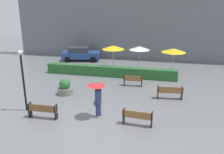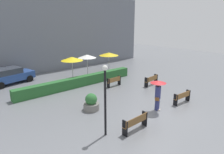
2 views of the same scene
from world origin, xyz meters
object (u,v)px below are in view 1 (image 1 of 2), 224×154
bench_near_right (137,117)px  parked_car (81,54)px  bench_back_row (133,80)px  patio_umbrella_yellow_far (174,50)px  bench_far_right (170,92)px  planter_pot (65,88)px  patio_umbrella_white (140,48)px  pedestrian_with_umbrella (97,95)px  patio_umbrella_yellow (113,47)px  bench_near_left (42,110)px  lamp_post (23,74)px

bench_near_right → parked_car: (-8.15, 13.60, 0.30)m
bench_near_right → bench_back_row: bearing=99.9°
bench_back_row → patio_umbrella_yellow_far: (3.15, 4.46, 1.66)m
patio_umbrella_yellow_far → parked_car: size_ratio=0.53×
bench_far_right → planter_pot: bearing=-174.5°
planter_pot → parked_car: size_ratio=0.26×
parked_car → patio_umbrella_white: bearing=-22.7°
bench_back_row → patio_umbrella_white: patio_umbrella_white is taller
patio_umbrella_yellow_far → parked_car: patio_umbrella_yellow_far is taller
pedestrian_with_umbrella → patio_umbrella_yellow: 9.37m
bench_far_right → planter_pot: size_ratio=1.51×
bench_far_right → pedestrian_with_umbrella: (-4.18, -3.74, 0.87)m
bench_back_row → bench_near_left: bench_near_left is taller
lamp_post → parked_car: lamp_post is taller
bench_near_right → patio_umbrella_yellow_far: 11.12m
parked_car → pedestrian_with_umbrella: bearing=-66.4°
planter_pot → patio_umbrella_yellow: bearing=70.1°
patio_umbrella_yellow_far → lamp_post: bearing=-131.1°
parked_car → bench_back_row: bearing=-45.9°
patio_umbrella_yellow → patio_umbrella_white: (2.37, 0.92, -0.14)m
bench_near_left → lamp_post: size_ratio=0.46×
bench_near_left → patio_umbrella_yellow_far: bearing=55.9°
bench_near_right → parked_car: 15.86m
planter_pot → bench_far_right: bearing=5.5°
bench_back_row → planter_pot: 5.44m
bench_near_right → patio_umbrella_yellow_far: patio_umbrella_yellow_far is taller
bench_near_right → lamp_post: (-7.03, 0.41, 1.84)m
planter_pot → bench_back_row: bearing=31.4°
bench_near_left → planter_pot: size_ratio=1.49×
planter_pot → parked_car: parked_car is taller
pedestrian_with_umbrella → patio_umbrella_yellow_far: 11.25m
bench_near_left → patio_umbrella_yellow: (2.02, 10.11, 1.90)m
bench_back_row → patio_umbrella_white: (-0.01, 4.32, 1.77)m
bench_far_right → lamp_post: size_ratio=0.47×
bench_far_right → planter_pot: (-7.52, -0.72, -0.04)m
planter_pot → patio_umbrella_white: bearing=57.1°
bench_back_row → bench_far_right: (2.88, -2.11, 0.02)m
patio_umbrella_yellow → parked_car: (-4.66, 3.85, -1.61)m
pedestrian_with_umbrella → planter_pot: pedestrian_with_umbrella is taller
bench_near_right → planter_pot: (-5.75, 3.51, -0.02)m
planter_pot → patio_umbrella_yellow_far: patio_umbrella_yellow_far is taller
pedestrian_with_umbrella → patio_umbrella_yellow: patio_umbrella_yellow is taller
patio_umbrella_white → pedestrian_with_umbrella: bearing=-97.3°
lamp_post → patio_umbrella_yellow: 9.99m
patio_umbrella_yellow → bench_far_right: bearing=-46.4°
bench_far_right → patio_umbrella_white: size_ratio=0.72×
bench_far_right → patio_umbrella_yellow: size_ratio=0.69×
bench_back_row → patio_umbrella_yellow_far: size_ratio=0.66×
planter_pot → patio_umbrella_yellow_far: (7.79, 7.30, 1.68)m
pedestrian_with_umbrella → planter_pot: 4.59m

